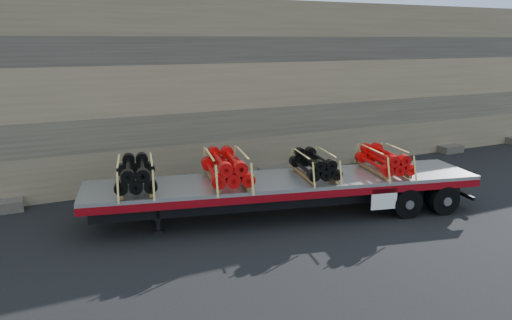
{
  "coord_description": "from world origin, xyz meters",
  "views": [
    {
      "loc": [
        -7.4,
        -12.82,
        5.48
      ],
      "look_at": [
        -0.2,
        1.83,
        1.53
      ],
      "focal_mm": 35.0,
      "sensor_mm": 36.0,
      "label": 1
    }
  ],
  "objects_px": {
    "bundle_midfront": "(226,168)",
    "bundle_midrear": "(314,165)",
    "trailer": "(285,197)",
    "bundle_rear": "(384,161)",
    "bundle_front": "(136,175)"
  },
  "relations": [
    {
      "from": "bundle_midrear",
      "to": "bundle_rear",
      "type": "bearing_deg",
      "value": 0.0
    },
    {
      "from": "bundle_front",
      "to": "bundle_midfront",
      "type": "relative_size",
      "value": 0.93
    },
    {
      "from": "bundle_midfront",
      "to": "bundle_midrear",
      "type": "relative_size",
      "value": 1.18
    },
    {
      "from": "bundle_midrear",
      "to": "bundle_front",
      "type": "bearing_deg",
      "value": 180.0
    },
    {
      "from": "bundle_midfront",
      "to": "bundle_rear",
      "type": "bearing_deg",
      "value": 0.0
    },
    {
      "from": "bundle_midfront",
      "to": "bundle_midrear",
      "type": "distance_m",
      "value": 2.83
    },
    {
      "from": "bundle_front",
      "to": "bundle_midrear",
      "type": "xyz_separation_m",
      "value": [
        5.38,
        -1.23,
        -0.04
      ]
    },
    {
      "from": "trailer",
      "to": "bundle_midrear",
      "type": "height_order",
      "value": "bundle_midrear"
    },
    {
      "from": "bundle_front",
      "to": "bundle_midrear",
      "type": "bearing_deg",
      "value": -0.0
    },
    {
      "from": "trailer",
      "to": "bundle_front",
      "type": "distance_m",
      "value": 4.66
    },
    {
      "from": "trailer",
      "to": "bundle_midfront",
      "type": "xyz_separation_m",
      "value": [
        -1.81,
        0.41,
        1.05
      ]
    },
    {
      "from": "bundle_midfront",
      "to": "bundle_midrear",
      "type": "bearing_deg",
      "value": -0.0
    },
    {
      "from": "bundle_midrear",
      "to": "bundle_rear",
      "type": "relative_size",
      "value": 0.97
    },
    {
      "from": "trailer",
      "to": "bundle_front",
      "type": "height_order",
      "value": "bundle_front"
    },
    {
      "from": "trailer",
      "to": "bundle_midrear",
      "type": "xyz_separation_m",
      "value": [
        0.95,
        -0.22,
        0.99
      ]
    }
  ]
}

